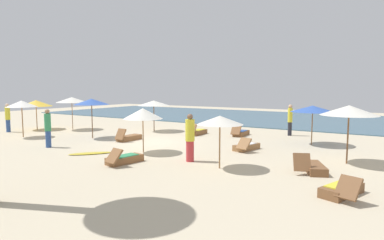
% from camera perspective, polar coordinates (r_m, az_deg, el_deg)
% --- Properties ---
extents(ground_plane, '(60.00, 60.00, 0.00)m').
position_cam_1_polar(ground_plane, '(18.17, -7.10, -3.85)').
color(ground_plane, beige).
extents(ocean_water, '(48.00, 16.00, 0.06)m').
position_cam_1_polar(ocean_water, '(33.02, 11.87, 0.46)').
color(ocean_water, '#3D6075').
rests_on(ocean_water, ground_plane).
extents(umbrella_0, '(1.83, 1.83, 2.06)m').
position_cam_1_polar(umbrella_0, '(15.10, -8.63, 1.12)').
color(umbrella_0, olive).
rests_on(umbrella_0, ground_plane).
extents(umbrella_1, '(2.01, 2.01, 2.35)m').
position_cam_1_polar(umbrella_1, '(20.12, -17.23, 3.09)').
color(umbrella_1, brown).
rests_on(umbrella_1, ground_plane).
extents(umbrella_2, '(1.73, 1.73, 1.98)m').
position_cam_1_polar(umbrella_2, '(12.03, 4.92, -0.05)').
color(umbrella_2, olive).
rests_on(umbrella_2, ground_plane).
extents(umbrella_3, '(2.18, 2.18, 2.32)m').
position_cam_1_polar(umbrella_3, '(14.11, 25.86, 1.53)').
color(umbrella_3, brown).
rests_on(umbrella_3, ground_plane).
extents(umbrella_4, '(2.23, 2.23, 2.10)m').
position_cam_1_polar(umbrella_4, '(25.65, -25.71, 2.66)').
color(umbrella_4, olive).
rests_on(umbrella_4, ground_plane).
extents(umbrella_5, '(2.26, 2.26, 2.07)m').
position_cam_1_polar(umbrella_5, '(18.11, 20.43, 1.86)').
color(umbrella_5, olive).
rests_on(umbrella_5, ground_plane).
extents(umbrella_6, '(2.20, 2.20, 2.11)m').
position_cam_1_polar(umbrella_6, '(22.43, -6.73, 2.96)').
color(umbrella_6, brown).
rests_on(umbrella_6, ground_plane).
extents(umbrella_7, '(1.76, 1.76, 2.22)m').
position_cam_1_polar(umbrella_7, '(22.06, -27.74, 2.52)').
color(umbrella_7, olive).
rests_on(umbrella_7, ground_plane).
extents(umbrella_8, '(2.17, 2.17, 2.32)m').
position_cam_1_polar(umbrella_8, '(24.59, -20.36, 3.34)').
color(umbrella_8, brown).
rests_on(umbrella_8, ground_plane).
extents(lounger_0, '(0.66, 1.65, 0.75)m').
position_cam_1_polar(lounger_0, '(20.79, 0.95, -2.09)').
color(lounger_0, brown).
rests_on(lounger_0, ground_plane).
extents(lounger_1, '(0.64, 1.65, 0.74)m').
position_cam_1_polar(lounger_1, '(18.84, -11.10, -3.04)').
color(lounger_1, brown).
rests_on(lounger_1, ground_plane).
extents(lounger_2, '(0.69, 1.70, 0.71)m').
position_cam_1_polar(lounger_2, '(20.56, 8.55, -2.24)').
color(lounger_2, brown).
rests_on(lounger_2, ground_plane).
extents(lounger_3, '(0.84, 1.76, 0.69)m').
position_cam_1_polar(lounger_3, '(13.32, -11.88, -6.71)').
color(lounger_3, brown).
rests_on(lounger_3, ground_plane).
extents(lounger_4, '(1.21, 1.73, 0.74)m').
position_cam_1_polar(lounger_4, '(12.50, 20.48, -7.80)').
color(lounger_4, brown).
rests_on(lounger_4, ground_plane).
extents(lounger_5, '(0.93, 1.79, 0.67)m').
position_cam_1_polar(lounger_5, '(15.94, 9.51, -4.60)').
color(lounger_5, olive).
rests_on(lounger_5, ground_plane).
extents(lounger_6, '(1.12, 1.77, 0.71)m').
position_cam_1_polar(lounger_6, '(10.19, 24.86, -11.02)').
color(lounger_6, brown).
rests_on(lounger_6, ground_plane).
extents(person_0, '(0.53, 0.53, 1.96)m').
position_cam_1_polar(person_0, '(13.23, -0.36, -3.09)').
color(person_0, '#BF3338').
rests_on(person_0, ground_plane).
extents(person_1, '(0.43, 0.43, 1.93)m').
position_cam_1_polar(person_1, '(25.17, -29.62, 0.40)').
color(person_1, '#2D4C8C').
rests_on(person_1, ground_plane).
extents(person_2, '(0.40, 0.40, 1.94)m').
position_cam_1_polar(person_2, '(17.83, -23.99, -1.25)').
color(person_2, '#2D4C8C').
rests_on(person_2, ground_plane).
extents(person_3, '(0.34, 0.34, 1.96)m').
position_cam_1_polar(person_3, '(21.19, 16.83, 0.12)').
color(person_3, '#26262D').
rests_on(person_3, ground_plane).
extents(surfboard, '(1.57, 1.74, 0.07)m').
position_cam_1_polar(surfboard, '(15.54, -17.46, -5.59)').
color(surfboard, gold).
rests_on(surfboard, ground_plane).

